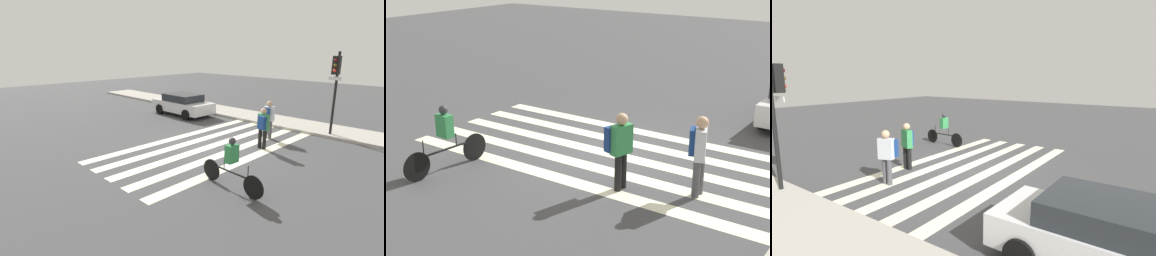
# 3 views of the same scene
# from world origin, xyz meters

# --- Properties ---
(ground_plane) EXTENTS (60.00, 60.00, 0.00)m
(ground_plane) POSITION_xyz_m (0.00, 0.00, 0.00)
(ground_plane) COLOR #444447
(sidewalk_curb) EXTENTS (36.00, 2.50, 0.14)m
(sidewalk_curb) POSITION_xyz_m (0.00, 6.25, 0.07)
(sidewalk_curb) COLOR #ADA89E
(sidewalk_curb) RESTS_ON ground_plane
(crosswalk_stripes) EXTENTS (4.54, 10.00, 0.01)m
(crosswalk_stripes) POSITION_xyz_m (0.00, 0.00, 0.00)
(crosswalk_stripes) COLOR #F2EDCC
(crosswalk_stripes) RESTS_ON ground_plane
(traffic_light) EXTENTS (0.60, 0.50, 4.07)m
(traffic_light) POSITION_xyz_m (3.07, 5.26, 2.85)
(traffic_light) COLOR black
(traffic_light) RESTS_ON ground_plane
(pedestrian_child_with_backpack) EXTENTS (0.54, 0.50, 1.78)m
(pedestrian_child_with_backpack) POSITION_xyz_m (1.74, 1.40, 1.04)
(pedestrian_child_with_backpack) COLOR black
(pedestrian_child_with_backpack) RESTS_ON ground_plane
(pedestrian_adult_yellow_jacket) EXTENTS (0.55, 0.53, 1.82)m
(pedestrian_adult_yellow_jacket) POSITION_xyz_m (1.03, 2.95, 1.06)
(pedestrian_adult_yellow_jacket) COLOR #4C4C51
(pedestrian_adult_yellow_jacket) RESTS_ON ground_plane
(cyclist_far_lane) EXTENTS (2.42, 0.42, 1.65)m
(cyclist_far_lane) POSITION_xyz_m (3.20, -2.56, 0.87)
(cyclist_far_lane) COLOR black
(cyclist_far_lane) RESTS_ON ground_plane
(car_parked_dark_suv) EXTENTS (4.14, 2.05, 1.37)m
(car_parked_dark_suv) POSITION_xyz_m (-5.71, 3.66, 0.71)
(car_parked_dark_suv) COLOR silver
(car_parked_dark_suv) RESTS_ON ground_plane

